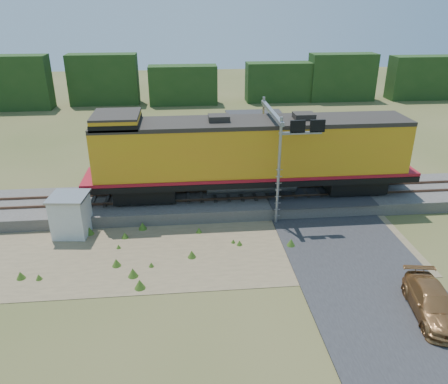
{
  "coord_description": "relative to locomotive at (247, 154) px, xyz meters",
  "views": [
    {
      "loc": [
        -2.0,
        -20.99,
        13.08
      ],
      "look_at": [
        0.35,
        3.0,
        2.4
      ],
      "focal_mm": 35.0,
      "sensor_mm": 36.0,
      "label": 1
    }
  ],
  "objects": [
    {
      "name": "signal_gantry",
      "position": [
        1.85,
        -0.66,
        1.42
      ],
      "size": [
        2.73,
        6.2,
        6.89
      ],
      "color": "gray",
      "rests_on": "ground"
    },
    {
      "name": "ballast",
      "position": [
        -2.19,
        0.0,
        -3.36
      ],
      "size": [
        70.0,
        5.0,
        0.8
      ],
      "primitive_type": "cube",
      "color": "slate",
      "rests_on": "ground"
    },
    {
      "name": "shed",
      "position": [
        -11.03,
        -2.95,
        -2.47
      ],
      "size": [
        2.36,
        2.36,
        2.54
      ],
      "rotation": [
        0.0,
        0.0,
        -0.11
      ],
      "color": "silver",
      "rests_on": "ground"
    },
    {
      "name": "rails",
      "position": [
        -2.19,
        0.0,
        -2.88
      ],
      "size": [
        70.0,
        1.54,
        0.16
      ],
      "color": "brown",
      "rests_on": "ballast"
    },
    {
      "name": "road",
      "position": [
        4.81,
        -5.26,
        -3.67
      ],
      "size": [
        7.0,
        66.0,
        0.86
      ],
      "color": "#38383A",
      "rests_on": "ground"
    },
    {
      "name": "dirt_shoulder",
      "position": [
        -4.19,
        -5.5,
        -3.74
      ],
      "size": [
        26.0,
        8.0,
        0.03
      ],
      "primitive_type": "cube",
      "color": "#8C7754",
      "rests_on": "ground"
    },
    {
      "name": "locomotive",
      "position": [
        0.0,
        0.0,
        0.0
      ],
      "size": [
        21.99,
        3.35,
        5.67
      ],
      "color": "black",
      "rests_on": "rails"
    },
    {
      "name": "car",
      "position": [
        6.65,
        -12.18,
        -3.13
      ],
      "size": [
        2.46,
        4.59,
        1.26
      ],
      "primitive_type": "imported",
      "rotation": [
        0.0,
        0.0,
        -0.17
      ],
      "color": "#A56F3D",
      "rests_on": "ground"
    },
    {
      "name": "ground",
      "position": [
        -2.19,
        -6.0,
        -3.76
      ],
      "size": [
        140.0,
        140.0,
        0.0
      ],
      "primitive_type": "plane",
      "color": "#475123",
      "rests_on": "ground"
    },
    {
      "name": "tree_line_north",
      "position": [
        -2.19,
        32.0,
        -0.69
      ],
      "size": [
        130.0,
        3.0,
        6.5
      ],
      "color": "#1D3B15",
      "rests_on": "ground"
    },
    {
      "name": "weed_clumps",
      "position": [
        -5.69,
        -5.9,
        -3.76
      ],
      "size": [
        15.0,
        6.2,
        0.56
      ],
      "primitive_type": null,
      "color": "#3E631C",
      "rests_on": "ground"
    }
  ]
}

